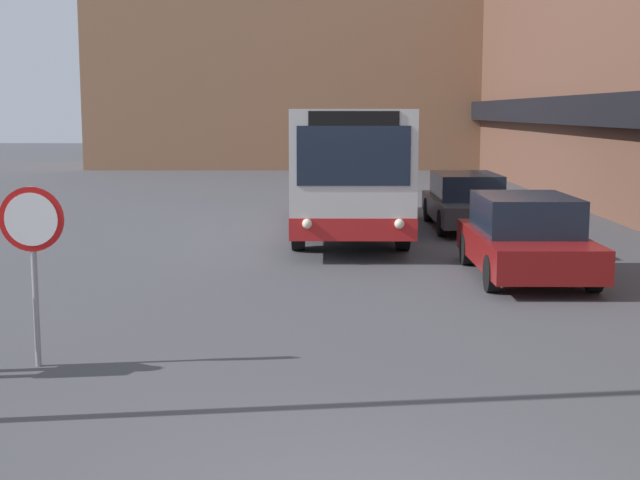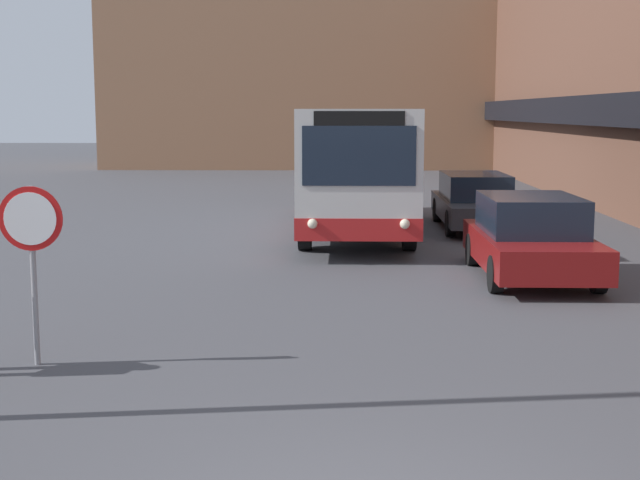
{
  "view_description": "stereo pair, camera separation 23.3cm",
  "coord_description": "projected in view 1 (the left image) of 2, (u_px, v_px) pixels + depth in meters",
  "views": [
    {
      "loc": [
        -0.44,
        -6.05,
        3.01
      ],
      "look_at": [
        -0.52,
        5.91,
        1.28
      ],
      "focal_mm": 50.0,
      "sensor_mm": 36.0,
      "label": 1
    },
    {
      "loc": [
        -0.21,
        -6.05,
        3.01
      ],
      "look_at": [
        -0.52,
        5.91,
        1.28
      ],
      "focal_mm": 50.0,
      "sensor_mm": 36.0,
      "label": 2
    }
  ],
  "objects": [
    {
      "name": "stop_sign",
      "position": [
        32.0,
        238.0,
        10.38
      ],
      "size": [
        0.76,
        0.08,
        2.15
      ],
      "color": "gray",
      "rests_on": "ground_plane"
    },
    {
      "name": "city_bus",
      "position": [
        347.0,
        165.0,
        22.42
      ],
      "size": [
        2.55,
        10.41,
        3.06
      ],
      "color": "silver",
      "rests_on": "ground_plane"
    },
    {
      "name": "parked_car_front",
      "position": [
        525.0,
        237.0,
        16.22
      ],
      "size": [
        1.91,
        4.34,
        1.5
      ],
      "color": "maroon",
      "rests_on": "ground_plane"
    },
    {
      "name": "parked_car_back",
      "position": [
        466.0,
        201.0,
        23.08
      ],
      "size": [
        1.82,
        4.85,
        1.42
      ],
      "color": "#38383D",
      "rests_on": "ground_plane"
    }
  ]
}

